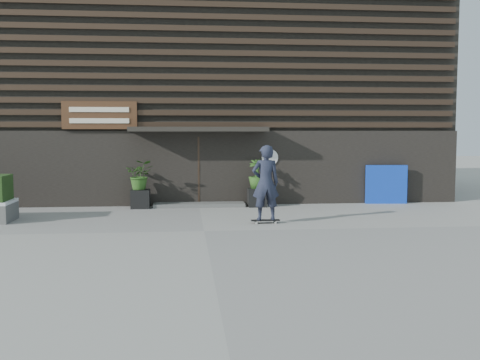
{
  "coord_description": "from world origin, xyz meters",
  "views": [
    {
      "loc": [
        -0.48,
        -13.73,
        2.48
      ],
      "look_at": [
        1.1,
        1.95,
        1.1
      ],
      "focal_mm": 41.7,
      "sensor_mm": 36.0,
      "label": 1
    }
  ],
  "objects": [
    {
      "name": "bamboo_right",
      "position": [
        1.9,
        4.4,
        1.08
      ],
      "size": [
        0.54,
        0.54,
        0.96
      ],
      "primitive_type": "imported",
      "color": "#2D591E",
      "rests_on": "planter_pot_right"
    },
    {
      "name": "blue_tarp",
      "position": [
        6.42,
        4.7,
        0.66
      ],
      "size": [
        1.42,
        0.25,
        1.32
      ],
      "primitive_type": "cube",
      "rotation": [
        0.0,
        0.0,
        -0.09
      ],
      "color": "#0D33B5",
      "rests_on": "ground"
    },
    {
      "name": "skateboarder",
      "position": [
        1.69,
        1.01,
        1.1
      ],
      "size": [
        0.78,
        0.52,
        2.12
      ],
      "color": "black",
      "rests_on": "ground"
    },
    {
      "name": "bamboo_left",
      "position": [
        -1.9,
        4.4,
        1.08
      ],
      "size": [
        0.86,
        0.75,
        0.96
      ],
      "primitive_type": "imported",
      "color": "#2D591E",
      "rests_on": "planter_pot_left"
    },
    {
      "name": "entrance_step",
      "position": [
        0.0,
        4.6,
        0.06
      ],
      "size": [
        3.0,
        0.8,
        0.12
      ],
      "primitive_type": "cube",
      "color": "#51524F",
      "rests_on": "ground"
    },
    {
      "name": "planter_pot_right",
      "position": [
        1.9,
        4.4,
        0.3
      ],
      "size": [
        0.6,
        0.6,
        0.6
      ],
      "primitive_type": "cube",
      "color": "black",
      "rests_on": "ground"
    },
    {
      "name": "building",
      "position": [
        -0.0,
        9.96,
        3.99
      ],
      "size": [
        18.0,
        11.0,
        8.0
      ],
      "color": "black",
      "rests_on": "ground"
    },
    {
      "name": "planter_pot_left",
      "position": [
        -1.9,
        4.4,
        0.3
      ],
      "size": [
        0.6,
        0.6,
        0.6
      ],
      "primitive_type": "cube",
      "color": "black",
      "rests_on": "ground"
    },
    {
      "name": "ground",
      "position": [
        0.0,
        0.0,
        0.0
      ],
      "size": [
        80.0,
        80.0,
        0.0
      ],
      "primitive_type": "plane",
      "color": "gray",
      "rests_on": "ground"
    }
  ]
}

